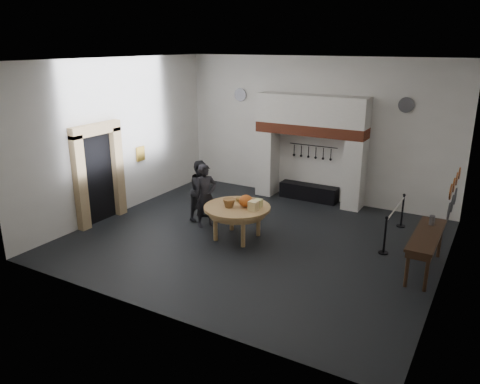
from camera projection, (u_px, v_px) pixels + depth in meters
The scene contains 39 objects.
floor at pixel (255, 239), 12.17m from camera, with size 9.00×8.00×0.02m, color black.
ceiling at pixel (257, 60), 10.80m from camera, with size 9.00×8.00×0.02m, color silver.
wall_back at pixel (315, 130), 14.79m from camera, with size 9.00×0.02×4.50m, color silver.
wall_front at pixel (148, 200), 8.18m from camera, with size 9.00×0.02×4.50m, color silver.
wall_left at pixel (119, 137), 13.62m from camera, with size 0.02×8.00×4.50m, color silver.
wall_right at pixel (454, 180), 9.35m from camera, with size 0.02×8.00×4.50m, color silver.
chimney_pier_left at pixel (268, 162), 15.56m from camera, with size 0.55×0.70×2.15m, color silver.
chimney_pier_right at pixel (355, 174), 14.16m from camera, with size 0.55×0.70×2.15m, color silver.
hearth_brick_band at pixel (311, 130), 14.48m from camera, with size 3.50×0.72×0.32m, color #9E442B.
chimney_hood at pixel (312, 110), 14.30m from camera, with size 3.50×0.70×0.90m, color silver.
iron_range at pixel (309, 192), 15.17m from camera, with size 1.90×0.45×0.50m, color black.
utensil_rail at pixel (313, 146), 14.88m from camera, with size 0.02×0.02×1.60m, color black.
door_recess at pixel (98, 179), 13.08m from camera, with size 0.04×1.10×2.50m, color black.
door_jamb_near at pixel (80, 184), 12.45m from camera, with size 0.22×0.30×2.60m, color tan.
door_jamb_far at pixel (118, 172), 13.60m from camera, with size 0.22×0.30×2.60m, color tan.
door_lintel at pixel (95, 129), 12.61m from camera, with size 0.22×1.70×0.30m, color tan.
wall_plaque at pixel (141, 154), 14.45m from camera, with size 0.05×0.34×0.44m, color gold.
work_table at pixel (237, 208), 12.00m from camera, with size 1.72×1.72×0.07m, color tan.
pumpkin at pixel (246, 201), 11.93m from camera, with size 0.36×0.36×0.31m, color #CF621D.
cheese_block_big at pixel (253, 206), 11.67m from camera, with size 0.22×0.22×0.24m, color #FFE098.
cheese_block_small at pixel (258, 203), 11.93m from camera, with size 0.18×0.18×0.20m, color #E9E18B.
wicker_basket at pixel (229, 203), 11.90m from camera, with size 0.32×0.32×0.22m, color #945F36.
bread_loaf at pixel (241, 200), 12.30m from camera, with size 0.31×0.18×0.13m, color #AC803D.
visitor_near at pixel (205, 196), 12.80m from camera, with size 0.64×0.42×1.77m, color black.
visitor_far at pixel (202, 190), 13.33m from camera, with size 0.84×0.66×1.73m, color black.
side_table at pixel (427, 235), 10.23m from camera, with size 0.55×2.20×0.06m, color #321C12.
pewter_jug at pixel (432, 220), 10.68m from camera, with size 0.12×0.12×0.22m, color #545459.
copper_pan_a at pixel (451, 192), 9.63m from camera, with size 0.34×0.34×0.03m, color #C6662D.
copper_pan_b at pixel (454, 185), 10.09m from camera, with size 0.32×0.32×0.03m, color #C6662D.
copper_pan_c at pixel (457, 179), 10.54m from camera, with size 0.30×0.30×0.03m, color #C6662D.
copper_pan_d at pixel (460, 173), 10.99m from camera, with size 0.28×0.28×0.03m, color #C6662D.
pewter_plate_left at pixel (449, 212), 9.95m from camera, with size 0.40×0.40×0.03m, color #4C4C51.
pewter_plate_mid at pixel (452, 204), 10.44m from camera, with size 0.40×0.40×0.03m, color #4C4C51.
pewter_plate_right at pixel (455, 196), 10.94m from camera, with size 0.40×0.40×0.03m, color #4C4C51.
pewter_plate_back_left at pixel (240, 95), 15.75m from camera, with size 0.44×0.44×0.03m, color #4C4C51.
pewter_plate_back_right at pixel (406, 105), 13.19m from camera, with size 0.44×0.44×0.03m, color #4C4C51.
barrier_post_near at pixel (385, 236), 11.22m from camera, with size 0.05×0.05×0.90m, color black.
barrier_post_far at pixel (402, 211), 12.87m from camera, with size 0.05×0.05×0.90m, color black.
barrier_rope at pixel (396, 208), 11.92m from camera, with size 0.04×0.04×2.00m, color beige.
Camera 1 is at (5.25, -9.92, 4.89)m, focal length 35.00 mm.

